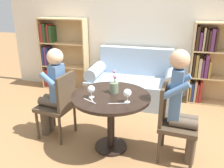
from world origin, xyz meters
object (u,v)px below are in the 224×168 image
bookshelf_left (59,55)px  chair_left (60,103)px  couch (133,84)px  wine_glass_right (127,93)px  wine_glass_left (91,90)px  chair_right (172,119)px  person_left (53,91)px  person_right (182,104)px  bookshelf_right (211,64)px  flower_vase (114,86)px

bookshelf_left → chair_left: 1.89m
couch → wine_glass_right: 1.73m
chair_left → wine_glass_left: bearing=77.0°
chair_right → wine_glass_left: chair_right is taller
person_left → person_right: 1.61m
couch → wine_glass_left: 1.70m
couch → bookshelf_right: (1.30, 0.27, 0.40)m
wine_glass_right → person_left: bearing=166.6°
chair_right → person_left: (-1.52, 0.08, 0.15)m
couch → chair_right: 1.65m
wine_glass_left → wine_glass_right: size_ratio=0.92×
couch → wine_glass_right: size_ratio=10.16×
couch → flower_vase: 1.49m
chair_right → person_left: bearing=91.9°
wine_glass_right → bookshelf_right: bearing=60.6°
bookshelf_left → flower_vase: 2.31m
couch → person_right: 1.73m
bookshelf_right → chair_left: 2.63m
bookshelf_left → couch: bearing=-9.9°
bookshelf_left → person_left: bookshelf_left is taller
wine_glass_left → flower_vase: bearing=43.4°
flower_vase → bookshelf_right: bearing=52.7°
chair_right → bookshelf_right: bearing=-13.7°
chair_left → chair_right: bearing=95.8°
chair_right → person_left: person_left is taller
bookshelf_right → wine_glass_right: (-1.07, -1.91, 0.11)m
person_right → wine_glass_left: (-1.00, -0.13, 0.12)m
wine_glass_left → wine_glass_right: bearing=-3.4°
wine_glass_left → chair_right: bearing=8.9°
couch → bookshelf_right: 1.38m
couch → person_right: (0.80, -1.48, 0.38)m
bookshelf_left → person_right: bearing=-36.7°
chair_left → person_left: size_ratio=0.74×
bookshelf_left → wine_glass_left: (1.36, -1.89, 0.14)m
couch → bookshelf_right: size_ratio=1.11×
couch → flower_vase: (0.02, -1.41, 0.49)m
chair_left → wine_glass_right: 1.02m
bookshelf_left → wine_glass_left: bookshelf_left is taller
wine_glass_left → couch: bearing=83.0°
bookshelf_left → chair_left: bookshelf_left is taller
chair_right → chair_left: bearing=92.5°
wine_glass_right → flower_vase: size_ratio=0.55×
bookshelf_right → person_right: (-0.49, -1.75, -0.02)m
wine_glass_right → flower_vase: flower_vase is taller
wine_glass_left → flower_vase: (0.21, 0.20, -0.02)m
wine_glass_right → wine_glass_left: bearing=176.6°
couch → chair_left: bearing=-116.9°
person_left → wine_glass_right: 1.07m
flower_vase → couch: bearing=90.7°
couch → wine_glass_right: (0.22, -1.64, 0.51)m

